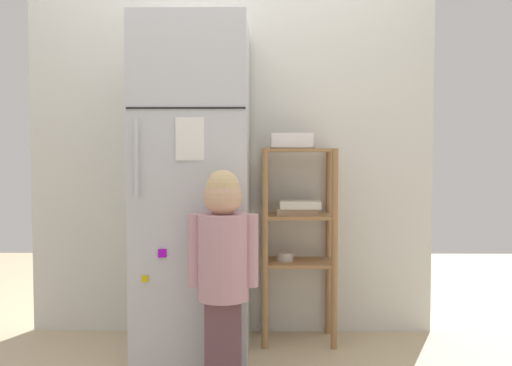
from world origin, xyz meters
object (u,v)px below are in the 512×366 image
at_px(child_standing, 223,256).
at_px(pantry_shelf_unit, 298,224).
at_px(refrigerator, 195,190).
at_px(fruit_bin, 294,143).

distance_m(child_standing, pantry_shelf_unit, 0.73).
height_order(refrigerator, pantry_shelf_unit, refrigerator).
distance_m(refrigerator, fruit_bin, 0.63).
relative_size(refrigerator, child_standing, 1.77).
height_order(pantry_shelf_unit, fruit_bin, fruit_bin).
bearing_deg(refrigerator, child_standing, -67.23).
distance_m(pantry_shelf_unit, fruit_bin, 0.47).
xyz_separation_m(child_standing, fruit_bin, (0.36, 0.62, 0.54)).
xyz_separation_m(refrigerator, child_standing, (0.19, -0.45, -0.28)).
bearing_deg(child_standing, refrigerator, 112.77).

